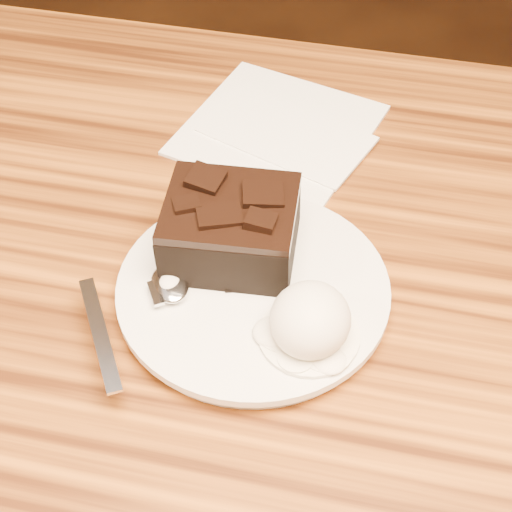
% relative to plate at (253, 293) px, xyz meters
% --- Properties ---
extents(plate, '(0.21, 0.21, 0.02)m').
position_rel_plate_xyz_m(plate, '(0.00, 0.00, 0.00)').
color(plate, white).
rests_on(plate, dining_table).
extents(brownie, '(0.11, 0.09, 0.05)m').
position_rel_plate_xyz_m(brownie, '(-0.02, 0.03, 0.03)').
color(brownie, black).
rests_on(brownie, plate).
extents(ice_cream_scoop, '(0.06, 0.06, 0.05)m').
position_rel_plate_xyz_m(ice_cream_scoop, '(0.05, -0.04, 0.03)').
color(ice_cream_scoop, white).
rests_on(ice_cream_scoop, plate).
extents(melt_puddle, '(0.07, 0.07, 0.00)m').
position_rel_plate_xyz_m(melt_puddle, '(0.05, -0.04, 0.01)').
color(melt_puddle, white).
rests_on(melt_puddle, plate).
extents(spoon, '(0.11, 0.15, 0.01)m').
position_rel_plate_xyz_m(spoon, '(-0.06, -0.02, 0.01)').
color(spoon, silver).
rests_on(spoon, plate).
extents(napkin, '(0.20, 0.20, 0.01)m').
position_rel_plate_xyz_m(napkin, '(-0.02, 0.21, -0.01)').
color(napkin, white).
rests_on(napkin, dining_table).
extents(crumb_a, '(0.01, 0.01, 0.00)m').
position_rel_plate_xyz_m(crumb_a, '(-0.04, 0.00, 0.01)').
color(crumb_a, black).
rests_on(crumb_a, plate).
extents(crumb_b, '(0.01, 0.01, 0.00)m').
position_rel_plate_xyz_m(crumb_b, '(-0.02, -0.01, 0.01)').
color(crumb_b, black).
rests_on(crumb_b, plate).
extents(crumb_c, '(0.01, 0.00, 0.00)m').
position_rel_plate_xyz_m(crumb_c, '(-0.04, -0.01, 0.01)').
color(crumb_c, black).
rests_on(crumb_c, plate).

